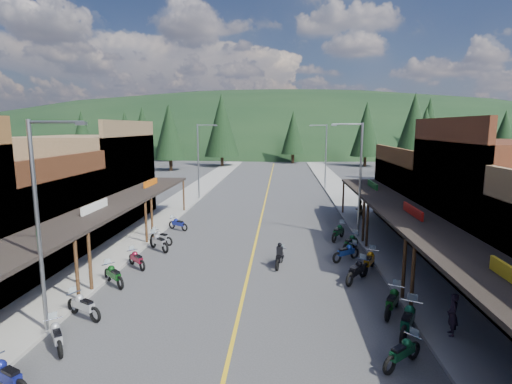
% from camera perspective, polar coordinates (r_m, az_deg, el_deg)
% --- Properties ---
extents(ground, '(220.00, 220.00, 0.00)m').
position_cam_1_polar(ground, '(21.08, -1.26, -12.22)').
color(ground, '#38383A').
rests_on(ground, ground).
extents(centerline, '(0.15, 90.00, 0.01)m').
position_cam_1_polar(centerline, '(40.32, 1.21, -1.73)').
color(centerline, gold).
rests_on(centerline, ground).
extents(sidewalk_west, '(3.40, 94.00, 0.15)m').
position_cam_1_polar(sidewalk_west, '(41.60, -10.85, -1.46)').
color(sidewalk_west, gray).
rests_on(sidewalk_west, ground).
extents(sidewalk_east, '(3.40, 94.00, 0.15)m').
position_cam_1_polar(sidewalk_east, '(40.87, 13.50, -1.74)').
color(sidewalk_east, gray).
rests_on(sidewalk_east, ground).
extents(shop_west_2, '(10.90, 9.00, 6.20)m').
position_cam_1_polar(shop_west_2, '(26.79, -31.73, -3.30)').
color(shop_west_2, '#3F2111').
rests_on(shop_west_2, ground).
extents(shop_west_3, '(10.90, 10.20, 8.20)m').
position_cam_1_polar(shop_west_3, '(34.77, -22.80, 1.63)').
color(shop_west_3, brown).
rests_on(shop_west_3, ground).
extents(shop_east_3, '(10.90, 10.20, 6.20)m').
position_cam_1_polar(shop_east_3, '(33.50, 24.72, -0.48)').
color(shop_east_3, '#4C2D16').
rests_on(shop_east_3, ground).
extents(streetlight_0, '(2.16, 0.18, 8.00)m').
position_cam_1_polar(streetlight_0, '(16.41, -28.37, -3.35)').
color(streetlight_0, gray).
rests_on(streetlight_0, ground).
extents(streetlight_1, '(2.16, 0.18, 8.00)m').
position_cam_1_polar(streetlight_1, '(42.56, -8.07, 4.82)').
color(streetlight_1, gray).
rests_on(streetlight_1, ground).
extents(streetlight_2, '(2.16, 0.18, 8.00)m').
position_cam_1_polar(streetlight_2, '(28.21, 14.39, 2.36)').
color(streetlight_2, gray).
rests_on(streetlight_2, ground).
extents(streetlight_3, '(2.16, 0.18, 8.00)m').
position_cam_1_polar(streetlight_3, '(49.91, 9.78, 5.43)').
color(streetlight_3, gray).
rests_on(streetlight_3, ground).
extents(ridge_hill, '(310.00, 140.00, 60.00)m').
position_cam_1_polar(ridge_hill, '(154.73, 3.12, 6.46)').
color(ridge_hill, black).
rests_on(ridge_hill, ground).
extents(pine_0, '(5.04, 5.04, 11.00)m').
position_cam_1_polar(pine_0, '(91.60, -23.59, 7.78)').
color(pine_0, black).
rests_on(pine_0, ground).
extents(pine_1, '(5.88, 5.88, 12.50)m').
position_cam_1_polar(pine_1, '(93.16, -12.44, 8.81)').
color(pine_1, black).
rests_on(pine_1, ground).
extents(pine_2, '(6.72, 6.72, 14.00)m').
position_cam_1_polar(pine_2, '(78.41, -4.93, 9.49)').
color(pine_2, black).
rests_on(pine_2, ground).
extents(pine_3, '(5.04, 5.04, 11.00)m').
position_cam_1_polar(pine_3, '(85.57, 5.32, 8.46)').
color(pine_3, black).
rests_on(pine_3, ground).
extents(pine_4, '(5.88, 5.88, 12.50)m').
position_cam_1_polar(pine_4, '(81.18, 15.49, 8.65)').
color(pine_4, black).
rests_on(pine_4, ground).
extents(pine_5, '(6.72, 6.72, 14.00)m').
position_cam_1_polar(pine_5, '(97.05, 23.45, 8.73)').
color(pine_5, black).
rests_on(pine_5, ground).
extents(pine_6, '(5.04, 5.04, 11.00)m').
position_cam_1_polar(pine_6, '(94.54, 31.94, 7.18)').
color(pine_6, black).
rests_on(pine_6, ground).
extents(pine_7, '(5.88, 5.88, 12.50)m').
position_cam_1_polar(pine_7, '(101.31, -15.89, 8.70)').
color(pine_7, black).
rests_on(pine_7, ground).
extents(pine_8, '(4.48, 4.48, 10.00)m').
position_cam_1_polar(pine_8, '(64.11, -18.14, 7.30)').
color(pine_8, black).
rests_on(pine_8, ground).
extents(pine_9, '(4.93, 4.93, 10.80)m').
position_cam_1_polar(pine_9, '(68.28, 22.98, 7.46)').
color(pine_9, black).
rests_on(pine_9, ground).
extents(pine_10, '(5.38, 5.38, 11.60)m').
position_cam_1_polar(pine_10, '(72.28, -12.23, 8.37)').
color(pine_10, black).
rests_on(pine_10, ground).
extents(pine_11, '(5.82, 5.82, 12.40)m').
position_cam_1_polar(pine_11, '(60.36, 21.59, 8.16)').
color(pine_11, black).
rests_on(pine_11, ground).
extents(bike_west_4, '(2.20, 1.52, 1.20)m').
position_cam_1_polar(bike_west_4, '(14.73, -32.13, -21.23)').
color(bike_west_4, navy).
rests_on(bike_west_4, ground).
extents(bike_west_5, '(1.68, 1.90, 1.09)m').
position_cam_1_polar(bike_west_5, '(16.40, -26.62, -17.75)').
color(bike_west_5, '#A4A5A9').
rests_on(bike_west_5, ground).
extents(bike_west_6, '(2.12, 1.57, 1.17)m').
position_cam_1_polar(bike_west_6, '(18.29, -23.44, -14.54)').
color(bike_west_6, '#A9ABAF').
rests_on(bike_west_6, ground).
extents(bike_west_7, '(1.94, 1.88, 1.16)m').
position_cam_1_polar(bike_west_7, '(21.22, -19.68, -10.97)').
color(bike_west_7, '#0D4112').
rests_on(bike_west_7, ground).
extents(bike_west_8, '(1.78, 1.79, 1.08)m').
position_cam_1_polar(bike_west_8, '(23.31, -16.68, -9.07)').
color(bike_west_8, maroon).
rests_on(bike_west_8, ground).
extents(bike_west_9, '(2.04, 1.97, 1.22)m').
position_cam_1_polar(bike_west_9, '(26.04, -13.73, -6.84)').
color(bike_west_9, '#939398').
rests_on(bike_west_9, ground).
extents(bike_west_10, '(1.97, 1.45, 1.08)m').
position_cam_1_polar(bike_west_10, '(27.33, -13.38, -6.21)').
color(bike_west_10, '#9C9EA2').
rests_on(bike_west_10, ground).
extents(bike_west_11, '(1.91, 1.48, 1.06)m').
position_cam_1_polar(bike_west_11, '(30.77, -11.08, -4.40)').
color(bike_west_11, navy).
rests_on(bike_west_11, ground).
extents(bike_east_4, '(1.88, 1.76, 1.11)m').
position_cam_1_polar(bike_east_4, '(14.70, 20.19, -20.57)').
color(bike_east_4, '#0D4323').
rests_on(bike_east_4, ground).
extents(bike_east_5, '(1.75, 2.44, 1.34)m').
position_cam_1_polar(bike_east_5, '(16.57, 20.90, -16.61)').
color(bike_east_5, '#0D452B').
rests_on(bike_east_5, ground).
extents(bike_east_6, '(1.62, 2.23, 1.22)m').
position_cam_1_polar(bike_east_6, '(18.11, 18.93, -14.40)').
color(bike_east_6, '#0E4815').
rests_on(bike_east_6, ground).
extents(bike_east_7, '(1.84, 2.19, 1.24)m').
position_cam_1_polar(bike_east_7, '(21.03, 14.18, -10.77)').
color(bike_east_7, black).
rests_on(bike_east_7, ground).
extents(bike_east_8, '(1.59, 2.29, 1.25)m').
position_cam_1_polar(bike_east_8, '(22.63, 15.86, -9.37)').
color(bike_east_8, '#C97E0E').
rests_on(bike_east_8, ground).
extents(bike_east_9, '(2.01, 1.73, 1.15)m').
position_cam_1_polar(bike_east_9, '(23.98, 12.75, -8.31)').
color(bike_east_9, navy).
rests_on(bike_east_9, ground).
extents(bike_east_10, '(1.75, 2.17, 1.22)m').
position_cam_1_polar(bike_east_10, '(25.80, 13.35, -6.98)').
color(bike_east_10, '#0B3A1A').
rests_on(bike_east_10, ground).
extents(bike_east_11, '(1.65, 2.26, 1.24)m').
position_cam_1_polar(bike_east_11, '(28.17, 11.67, -5.51)').
color(bike_east_11, '#0B381A').
rests_on(bike_east_11, ground).
extents(rider_on_bike, '(0.95, 1.99, 1.46)m').
position_cam_1_polar(rider_on_bike, '(22.55, 3.39, -9.20)').
color(rider_on_bike, black).
rests_on(rider_on_bike, ground).
extents(pedestrian_east_a, '(0.46, 0.63, 1.59)m').
position_cam_1_polar(pedestrian_east_a, '(16.88, 26.27, -15.44)').
color(pedestrian_east_a, black).
rests_on(pedestrian_east_a, sidewalk_east).
extents(pedestrian_east_b, '(0.92, 0.82, 1.64)m').
position_cam_1_polar(pedestrian_east_b, '(34.10, 14.54, -2.43)').
color(pedestrian_east_b, '#4C432F').
rests_on(pedestrian_east_b, sidewalk_east).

